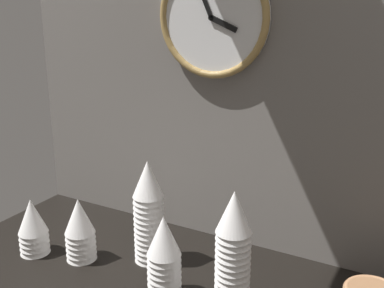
{
  "coord_description": "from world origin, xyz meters",
  "views": [
    {
      "loc": [
        0.42,
        -0.93,
        0.7
      ],
      "look_at": [
        -0.12,
        0.04,
        0.35
      ],
      "focal_mm": 45.0,
      "sensor_mm": 36.0,
      "label": 1
    }
  ],
  "objects_px": {
    "cup_stack_center_left": "(149,212)",
    "wall_clock": "(213,17)",
    "cup_stack_center_right": "(233,250)",
    "cup_stack_center": "(164,257)",
    "cup_stack_far_left": "(33,226)",
    "cup_stack_left": "(80,229)"
  },
  "relations": [
    {
      "from": "cup_stack_far_left",
      "to": "wall_clock",
      "type": "distance_m",
      "value": 0.76
    },
    {
      "from": "cup_stack_center",
      "to": "wall_clock",
      "type": "bearing_deg",
      "value": 96.8
    },
    {
      "from": "cup_stack_center_left",
      "to": "wall_clock",
      "type": "bearing_deg",
      "value": 66.93
    },
    {
      "from": "cup_stack_center",
      "to": "wall_clock",
      "type": "relative_size",
      "value": 0.65
    },
    {
      "from": "wall_clock",
      "to": "cup_stack_far_left",
      "type": "bearing_deg",
      "value": -140.38
    },
    {
      "from": "cup_stack_center_left",
      "to": "cup_stack_left",
      "type": "height_order",
      "value": "cup_stack_center_left"
    },
    {
      "from": "cup_stack_center_right",
      "to": "cup_stack_center",
      "type": "height_order",
      "value": "cup_stack_center_right"
    },
    {
      "from": "cup_stack_center",
      "to": "wall_clock",
      "type": "distance_m",
      "value": 0.63
    },
    {
      "from": "cup_stack_far_left",
      "to": "cup_stack_left",
      "type": "distance_m",
      "value": 0.14
    },
    {
      "from": "cup_stack_left",
      "to": "cup_stack_center",
      "type": "bearing_deg",
      "value": -6.3
    },
    {
      "from": "cup_stack_center_right",
      "to": "wall_clock",
      "type": "xyz_separation_m",
      "value": [
        -0.2,
        0.27,
        0.5
      ]
    },
    {
      "from": "cup_stack_far_left",
      "to": "cup_stack_center",
      "type": "xyz_separation_m",
      "value": [
        0.43,
        0.01,
        0.02
      ]
    },
    {
      "from": "cup_stack_center_left",
      "to": "cup_stack_center",
      "type": "bearing_deg",
      "value": -44.05
    },
    {
      "from": "cup_stack_left",
      "to": "cup_stack_center",
      "type": "distance_m",
      "value": 0.29
    },
    {
      "from": "cup_stack_far_left",
      "to": "wall_clock",
      "type": "bearing_deg",
      "value": 39.62
    },
    {
      "from": "cup_stack_center_right",
      "to": "cup_stack_far_left",
      "type": "relative_size",
      "value": 1.78
    },
    {
      "from": "cup_stack_center_left",
      "to": "cup_stack_center_right",
      "type": "bearing_deg",
      "value": -14.52
    },
    {
      "from": "cup_stack_center_left",
      "to": "wall_clock",
      "type": "xyz_separation_m",
      "value": [
        0.08,
        0.2,
        0.5
      ]
    },
    {
      "from": "cup_stack_far_left",
      "to": "wall_clock",
      "type": "relative_size",
      "value": 0.51
    },
    {
      "from": "cup_stack_center_right",
      "to": "cup_stack_center_left",
      "type": "xyz_separation_m",
      "value": [
        -0.28,
        0.07,
        0.0
      ]
    },
    {
      "from": "cup_stack_center_right",
      "to": "cup_stack_center_left",
      "type": "height_order",
      "value": "same"
    },
    {
      "from": "wall_clock",
      "to": "cup_stack_center_right",
      "type": "bearing_deg",
      "value": -54.23
    }
  ]
}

